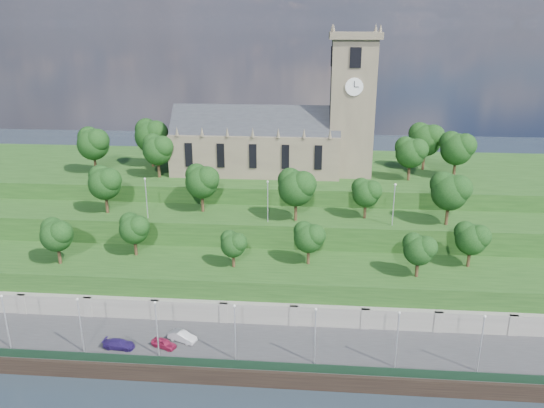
# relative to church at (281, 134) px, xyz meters

# --- Properties ---
(ground) EXTENTS (320.00, 320.00, 0.00)m
(ground) POSITION_rel_church_xyz_m (-0.79, -45.98, -22.52)
(ground) COLOR black
(ground) RESTS_ON ground
(promenade) EXTENTS (160.00, 12.00, 2.00)m
(promenade) POSITION_rel_church_xyz_m (-0.79, -39.98, -21.52)
(promenade) COLOR #2D2D30
(promenade) RESTS_ON ground
(quay_wall) EXTENTS (160.00, 0.50, 2.20)m
(quay_wall) POSITION_rel_church_xyz_m (-0.79, -46.03, -21.42)
(quay_wall) COLOR black
(quay_wall) RESTS_ON ground
(fence) EXTENTS (160.00, 0.10, 1.20)m
(fence) POSITION_rel_church_xyz_m (-0.79, -45.38, -19.92)
(fence) COLOR black
(fence) RESTS_ON promenade
(retaining_wall) EXTENTS (160.00, 2.10, 5.00)m
(retaining_wall) POSITION_rel_church_xyz_m (-0.79, -34.01, -20.02)
(retaining_wall) COLOR slate
(retaining_wall) RESTS_ON ground
(embankment_lower) EXTENTS (160.00, 12.00, 8.00)m
(embankment_lower) POSITION_rel_church_xyz_m (-0.79, -27.98, -18.52)
(embankment_lower) COLOR #1A3D14
(embankment_lower) RESTS_ON ground
(embankment_upper) EXTENTS (160.00, 10.00, 12.00)m
(embankment_upper) POSITION_rel_church_xyz_m (-0.79, -16.98, -16.52)
(embankment_upper) COLOR #1A3D14
(embankment_upper) RESTS_ON ground
(hilltop) EXTENTS (160.00, 32.00, 15.00)m
(hilltop) POSITION_rel_church_xyz_m (-0.79, 4.02, -15.02)
(hilltop) COLOR #1A3D14
(hilltop) RESTS_ON ground
(church) EXTENTS (38.60, 12.35, 27.60)m
(church) POSITION_rel_church_xyz_m (0.00, 0.00, 0.00)
(church) COLOR brown
(church) RESTS_ON hilltop
(trees_lower) EXTENTS (66.80, 8.75, 7.20)m
(trees_lower) POSITION_rel_church_xyz_m (-0.80, -27.91, -9.94)
(trees_lower) COLOR #332214
(trees_lower) RESTS_ON embankment_lower
(trees_upper) EXTENTS (62.53, 8.67, 8.65)m
(trees_upper) POSITION_rel_church_xyz_m (0.90, -17.93, -4.91)
(trees_upper) COLOR #332214
(trees_upper) RESTS_ON embankment_upper
(trees_hilltop) EXTENTS (75.14, 15.89, 9.67)m
(trees_hilltop) POSITION_rel_church_xyz_m (-0.99, -1.10, -1.43)
(trees_hilltop) COLOR #332214
(trees_hilltop) RESTS_ON hilltop
(lamp_posts_promenade) EXTENTS (60.36, 0.36, 7.87)m
(lamp_posts_promenade) POSITION_rel_church_xyz_m (-2.79, -43.48, -15.98)
(lamp_posts_promenade) COLOR #B2B2B7
(lamp_posts_promenade) RESTS_ON promenade
(lamp_posts_upper) EXTENTS (40.36, 0.36, 6.96)m
(lamp_posts_upper) POSITION_rel_church_xyz_m (-0.79, -19.98, -6.45)
(lamp_posts_upper) COLOR #B2B2B7
(lamp_posts_upper) RESTS_ON embankment_upper
(car_left) EXTENTS (3.75, 2.61, 1.19)m
(car_left) POSITION_rel_church_xyz_m (-12.64, -41.65, -19.93)
(car_left) COLOR maroon
(car_left) RESTS_ON promenade
(car_middle) EXTENTS (4.25, 2.75, 1.32)m
(car_middle) POSITION_rel_church_xyz_m (-10.55, -39.96, -19.86)
(car_middle) COLOR #9C9A9F
(car_middle) RESTS_ON promenade
(car_right) EXTENTS (4.26, 1.96, 1.21)m
(car_right) POSITION_rel_church_xyz_m (-18.48, -42.32, -19.92)
(car_right) COLOR #241751
(car_right) RESTS_ON promenade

